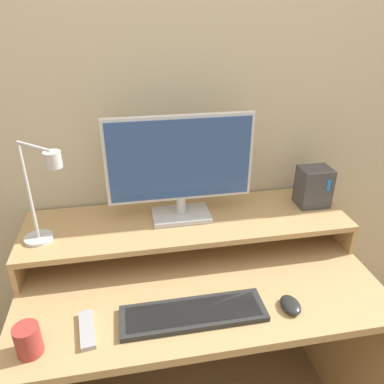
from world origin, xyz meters
The scene contains 10 objects.
wall_back centered at (0.00, 0.74, 1.25)m, with size 6.00×0.05×2.50m.
desk centered at (0.00, 0.35, 0.51)m, with size 1.26×0.71×0.71m.
monitor_shelf centered at (0.00, 0.53, 0.82)m, with size 1.26×0.35×0.13m.
monitor centered at (-0.02, 0.55, 1.06)m, with size 0.55×0.14×0.41m.
desk_lamp centered at (-0.50, 0.44, 1.04)m, with size 0.19×0.18×0.37m.
router_dock centered at (0.53, 0.55, 0.92)m, with size 0.13×0.10×0.16m.
keyboard centered at (-0.05, 0.15, 0.72)m, with size 0.46×0.14×0.02m.
mouse centered at (0.27, 0.13, 0.72)m, with size 0.06×0.09×0.03m.
remote_control centered at (-0.38, 0.15, 0.72)m, with size 0.06×0.15×0.02m.
mug centered at (-0.53, 0.10, 0.76)m, with size 0.07×0.07×0.10m.
Camera 1 is at (-0.21, -0.71, 1.60)m, focal length 35.00 mm.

